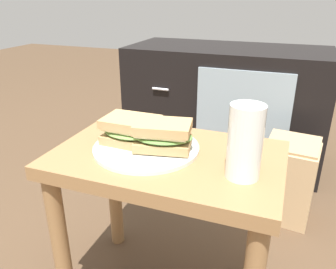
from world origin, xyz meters
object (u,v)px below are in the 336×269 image
(plate, at_px, (147,147))
(sandwich_front, at_px, (131,130))
(paper_bag, at_px, (288,180))
(tv_cabinet, at_px, (225,105))
(sandwich_back, at_px, (162,136))
(beer_glass, at_px, (245,143))

(plate, height_order, sandwich_front, sandwich_front)
(plate, relative_size, paper_bag, 0.81)
(tv_cabinet, relative_size, sandwich_front, 6.37)
(tv_cabinet, bearing_deg, sandwich_front, -93.71)
(tv_cabinet, distance_m, paper_bag, 0.57)
(sandwich_back, bearing_deg, beer_glass, -12.42)
(beer_glass, distance_m, paper_bag, 0.69)
(tv_cabinet, relative_size, sandwich_back, 5.93)
(tv_cabinet, xyz_separation_m, sandwich_front, (-0.06, -0.94, 0.21))
(sandwich_back, bearing_deg, paper_bag, 58.80)
(tv_cabinet, bearing_deg, sandwich_back, -88.22)
(tv_cabinet, bearing_deg, plate, -90.94)
(plate, distance_m, beer_glass, 0.26)
(paper_bag, bearing_deg, plate, -125.07)
(tv_cabinet, distance_m, sandwich_front, 0.96)
(sandwich_front, height_order, paper_bag, sandwich_front)
(sandwich_back, height_order, beer_glass, beer_glass)
(plate, height_order, beer_glass, beer_glass)
(plate, distance_m, sandwich_front, 0.06)
(beer_glass, bearing_deg, sandwich_back, 167.58)
(tv_cabinet, xyz_separation_m, sandwich_back, (0.03, -0.95, 0.22))
(beer_glass, bearing_deg, sandwich_front, 168.80)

